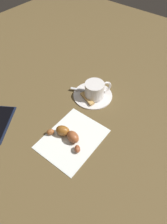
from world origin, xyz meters
TOP-DOWN VIEW (x-y plane):
  - ground_plane at (0.00, 0.00)m, footprint 1.80×1.80m
  - saucer at (0.11, 0.02)m, footprint 0.14×0.14m
  - espresso_cup at (0.10, 0.02)m, footprint 0.09×0.07m
  - teaspoon at (0.11, 0.03)m, footprint 0.06×0.12m
  - sugar_packet at (0.07, 0.02)m, footprint 0.04×0.07m
  - napkin at (-0.09, -0.04)m, footprint 0.20×0.16m
  - croissant at (-0.09, -0.03)m, footprint 0.06×0.13m

SIDE VIEW (x-z plane):
  - ground_plane at x=0.00m, z-range 0.00..0.00m
  - napkin at x=-0.09m, z-range 0.00..0.00m
  - saucer at x=0.11m, z-range 0.00..0.01m
  - teaspoon at x=0.11m, z-range 0.01..0.02m
  - sugar_packet at x=0.07m, z-range 0.01..0.02m
  - croissant at x=-0.09m, z-range 0.00..0.04m
  - espresso_cup at x=0.10m, z-range 0.01..0.07m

